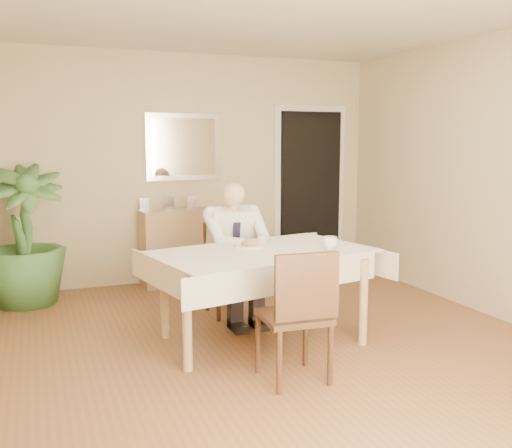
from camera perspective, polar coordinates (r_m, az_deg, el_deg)
name	(u,v)px	position (r m, az deg, el deg)	size (l,w,h in m)	color
room	(273,184)	(4.28, 1.70, 4.00)	(5.00, 5.02, 2.60)	brown
doorway	(310,191)	(7.19, 5.42, 3.34)	(0.96, 0.07, 2.10)	silver
mirror	(183,147)	(6.60, -7.27, 7.64)	(0.86, 0.04, 0.76)	silver
dining_table	(262,261)	(4.58, 0.63, -3.71)	(1.91, 1.36, 0.75)	tan
chair_far	(228,262)	(5.42, -2.85, -3.83)	(0.41, 0.41, 0.86)	#3C2313
chair_near	(299,309)	(3.83, 4.32, -8.51)	(0.46, 0.46, 0.92)	#3C2313
seated_man	(238,245)	(5.12, -1.85, -2.16)	(0.48, 0.72, 1.24)	white
plate	(249,246)	(4.70, -0.68, -2.23)	(0.26, 0.26, 0.02)	white
food	(249,244)	(4.70, -0.68, -1.96)	(0.14, 0.14, 0.06)	olive
knife	(256,245)	(4.66, 0.04, -2.12)	(0.01, 0.01, 0.13)	silver
fork	(247,246)	(4.63, -0.89, -2.18)	(0.01, 0.01, 0.13)	silver
coffee_mug	(330,243)	(4.67, 7.39, -1.86)	(0.13, 0.13, 0.10)	white
sideboard	(188,246)	(6.57, -6.77, -2.21)	(1.07, 0.36, 0.85)	tan
photo_frame_left	(144,204)	(6.43, -11.11, 1.95)	(0.10, 0.02, 0.14)	silver
photo_frame_center	(169,203)	(6.50, -8.65, 2.08)	(0.10, 0.02, 0.14)	silver
photo_frame_right	(191,202)	(6.56, -6.49, 2.18)	(0.10, 0.02, 0.14)	silver
potted_palm	(24,236)	(6.05, -22.20, -1.07)	(0.78, 0.78, 1.40)	#36602C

